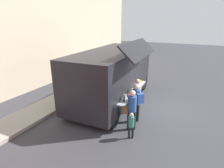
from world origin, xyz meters
name	(u,v)px	position (x,y,z in m)	size (l,w,h in m)	color
ground_plane	(157,107)	(0.00, 0.00, 0.00)	(60.00, 60.00, 0.00)	#38383D
curb_strip	(18,122)	(-4.32, 5.03, 0.07)	(28.00, 1.60, 0.15)	#9E998E
food_truck_main	(112,74)	(-0.32, 2.41, 1.53)	(6.41, 3.46, 3.40)	black
trash_bin	(107,72)	(3.29, 4.73, 0.46)	(0.60, 0.60, 0.92)	#2E6439
customer_front_ordering	(137,93)	(-0.96, 0.77, 1.01)	(0.34, 0.34, 1.68)	black
customer_mid_with_backpack	(137,100)	(-1.88, 0.48, 1.08)	(0.52, 0.56, 1.76)	black
customer_rear_waiting	(132,107)	(-2.52, 0.46, 1.02)	(0.43, 0.54, 1.72)	#202539
child_near_queue	(131,123)	(-3.08, 0.25, 0.64)	(0.22, 0.22, 1.07)	black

